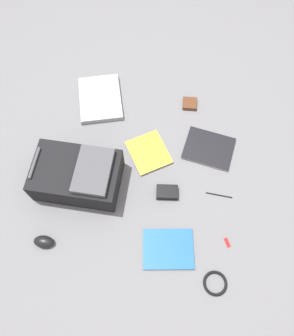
# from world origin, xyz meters

# --- Properties ---
(ground_plane) EXTENTS (3.62, 3.62, 0.00)m
(ground_plane) POSITION_xyz_m (0.00, 0.00, 0.00)
(ground_plane) COLOR slate
(backpack) EXTENTS (0.35, 0.47, 0.19)m
(backpack) POSITION_xyz_m (-0.15, 0.31, 0.09)
(backpack) COLOR black
(backpack) RESTS_ON ground_plane
(laptop) EXTENTS (0.40, 0.36, 0.03)m
(laptop) POSITION_xyz_m (0.38, 0.40, 0.02)
(laptop) COLOR #929296
(laptop) RESTS_ON ground_plane
(book_red) EXTENTS (0.22, 0.27, 0.02)m
(book_red) POSITION_xyz_m (0.24, -0.30, 0.01)
(book_red) COLOR silver
(book_red) RESTS_ON ground_plane
(book_comic) EXTENTS (0.26, 0.30, 0.01)m
(book_comic) POSITION_xyz_m (-0.36, -0.23, 0.01)
(book_comic) COLOR silver
(book_comic) RESTS_ON ground_plane
(book_manual) EXTENTS (0.30, 0.30, 0.02)m
(book_manual) POSITION_xyz_m (0.12, 0.01, 0.01)
(book_manual) COLOR silver
(book_manual) RESTS_ON ground_plane
(computer_mouse) EXTENTS (0.08, 0.11, 0.04)m
(computer_mouse) POSITION_xyz_m (-0.51, 0.36, 0.02)
(computer_mouse) COLOR black
(computer_mouse) RESTS_ON ground_plane
(cable_coil) EXTENTS (0.12, 0.12, 0.01)m
(cable_coil) POSITION_xyz_m (-0.45, -0.49, 0.01)
(cable_coil) COLOR black
(cable_coil) RESTS_ON ground_plane
(power_brick) EXTENTS (0.10, 0.13, 0.04)m
(power_brick) POSITION_xyz_m (-0.08, -0.15, 0.02)
(power_brick) COLOR black
(power_brick) RESTS_ON ground_plane
(pen_black) EXTENTS (0.02, 0.14, 0.01)m
(pen_black) POSITION_xyz_m (-0.01, -0.42, 0.00)
(pen_black) COLOR black
(pen_black) RESTS_ON ground_plane
(earbud_pouch) EXTENTS (0.10, 0.10, 0.02)m
(earbud_pouch) POSITION_xyz_m (0.51, -0.13, 0.01)
(earbud_pouch) COLOR #59331E
(earbud_pouch) RESTS_ON ground_plane
(usb_stick) EXTENTS (0.05, 0.04, 0.01)m
(usb_stick) POSITION_xyz_m (-0.25, -0.51, 0.00)
(usb_stick) COLOR #B21919
(usb_stick) RESTS_ON ground_plane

